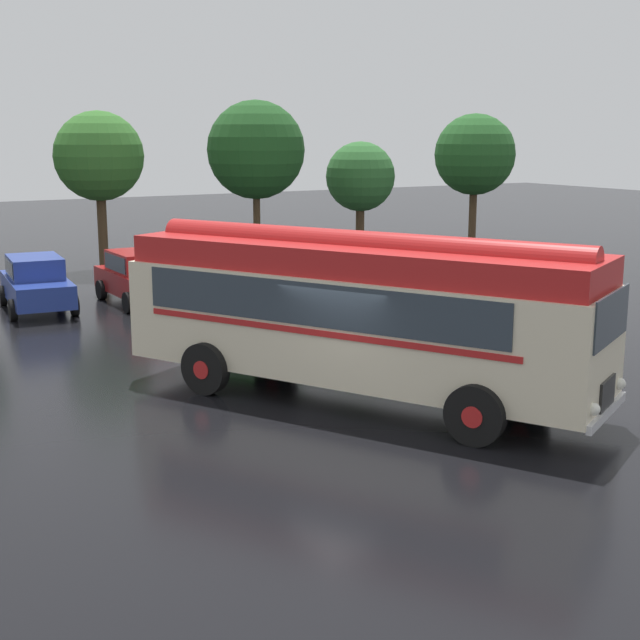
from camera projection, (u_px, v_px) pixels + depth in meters
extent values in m
plane|color=black|center=(354.00, 409.00, 17.68)|extent=(120.00, 120.00, 0.00)
cube|color=beige|center=(357.00, 324.00, 18.00)|extent=(6.97, 9.98, 2.10)
cube|color=red|center=(358.00, 258.00, 17.73)|extent=(6.70, 9.71, 0.56)
cylinder|color=red|center=(358.00, 245.00, 17.67)|extent=(5.06, 8.63, 0.60)
cube|color=#2D3842|center=(374.00, 286.00, 19.09)|extent=(3.85, 7.05, 0.84)
cube|color=#2D3842|center=(311.00, 305.00, 16.98)|extent=(3.85, 7.05, 0.84)
cube|color=red|center=(377.00, 311.00, 19.15)|extent=(3.94, 7.22, 0.12)
cube|color=red|center=(316.00, 333.00, 17.04)|extent=(3.94, 7.22, 0.12)
cube|color=#2D3842|center=(612.00, 318.00, 15.30)|extent=(1.95, 1.08, 0.88)
cube|color=black|center=(607.00, 394.00, 15.58)|extent=(0.82, 0.48, 0.56)
cube|color=silver|center=(607.00, 412.00, 15.64)|extent=(2.13, 1.22, 0.16)
sphere|color=white|center=(620.00, 384.00, 16.33)|extent=(0.22, 0.22, 0.22)
sphere|color=white|center=(594.00, 409.00, 14.83)|extent=(0.22, 0.22, 0.22)
cylinder|color=black|center=(524.00, 380.00, 17.72)|extent=(0.77, 1.10, 1.10)
cylinder|color=red|center=(524.00, 380.00, 17.72)|extent=(0.46, 0.49, 0.39)
cylinder|color=black|center=(475.00, 415.00, 15.55)|extent=(0.77, 1.10, 1.10)
cylinder|color=red|center=(475.00, 415.00, 15.55)|extent=(0.46, 0.49, 0.39)
cylinder|color=black|center=(275.00, 344.00, 20.79)|extent=(0.77, 1.10, 1.10)
cylinder|color=red|center=(275.00, 344.00, 20.79)|extent=(0.46, 0.49, 0.39)
cylinder|color=black|center=(205.00, 368.00, 18.62)|extent=(0.77, 1.10, 1.10)
cylinder|color=red|center=(205.00, 368.00, 18.62)|extent=(0.46, 0.49, 0.39)
cube|color=navy|center=(37.00, 289.00, 27.39)|extent=(2.04, 4.32, 0.70)
cube|color=navy|center=(35.00, 267.00, 27.38)|extent=(1.67, 2.30, 0.64)
cube|color=#2D3842|center=(60.00, 265.00, 27.70)|extent=(0.18, 1.93, 0.50)
cube|color=#2D3842|center=(9.00, 268.00, 27.06)|extent=(0.18, 1.93, 0.50)
cylinder|color=black|center=(75.00, 305.00, 26.67)|extent=(0.25, 0.65, 0.64)
cylinder|color=black|center=(13.00, 310.00, 25.94)|extent=(0.25, 0.65, 0.64)
cylinder|color=black|center=(60.00, 291.00, 28.98)|extent=(0.25, 0.65, 0.64)
cylinder|color=black|center=(3.00, 295.00, 28.24)|extent=(0.25, 0.65, 0.64)
cube|color=maroon|center=(140.00, 283.00, 28.55)|extent=(1.81, 4.24, 0.70)
cube|color=maroon|center=(138.00, 261.00, 28.53)|extent=(1.55, 2.22, 0.64)
cube|color=#2D3842|center=(160.00, 260.00, 28.92)|extent=(0.07, 1.93, 0.50)
cube|color=#2D3842|center=(115.00, 263.00, 28.15)|extent=(0.07, 1.93, 0.50)
cylinder|color=black|center=(182.00, 297.00, 27.98)|extent=(0.22, 0.64, 0.64)
cylinder|color=black|center=(128.00, 302.00, 27.08)|extent=(0.22, 0.64, 0.64)
cylinder|color=black|center=(152.00, 285.00, 30.15)|extent=(0.22, 0.64, 0.64)
cylinder|color=black|center=(101.00, 290.00, 29.26)|extent=(0.22, 0.64, 0.64)
cube|color=#144C28|center=(210.00, 277.00, 29.66)|extent=(1.75, 4.22, 0.70)
cube|color=#144C28|center=(208.00, 257.00, 29.65)|extent=(1.52, 2.20, 0.64)
cube|color=#2D3842|center=(229.00, 255.00, 30.01)|extent=(0.05, 1.93, 0.50)
cube|color=#2D3842|center=(186.00, 258.00, 29.29)|extent=(0.05, 1.93, 0.50)
cylinder|color=black|center=(250.00, 291.00, 29.04)|extent=(0.21, 0.64, 0.64)
cylinder|color=black|center=(200.00, 296.00, 28.20)|extent=(0.21, 0.64, 0.64)
cylinder|color=black|center=(219.00, 280.00, 31.26)|extent=(0.21, 0.64, 0.64)
cylinder|color=black|center=(172.00, 284.00, 30.42)|extent=(0.21, 0.64, 0.64)
cube|color=#B7BABF|center=(285.00, 268.00, 31.69)|extent=(2.07, 4.33, 0.70)
cube|color=#B7BABF|center=(283.00, 249.00, 31.68)|extent=(1.68, 2.31, 0.64)
cube|color=#2D3842|center=(303.00, 247.00, 31.99)|extent=(0.20, 1.93, 0.50)
cube|color=#2D3842|center=(263.00, 250.00, 31.37)|extent=(0.20, 1.93, 0.50)
cylinder|color=black|center=(323.00, 281.00, 30.96)|extent=(0.26, 0.66, 0.64)
cylinder|color=black|center=(276.00, 285.00, 30.24)|extent=(0.26, 0.66, 0.64)
cylinder|color=black|center=(293.00, 271.00, 33.28)|extent=(0.26, 0.66, 0.64)
cylinder|color=black|center=(249.00, 274.00, 32.55)|extent=(0.26, 0.66, 0.64)
cylinder|color=#4C3823|center=(103.00, 231.00, 35.15)|extent=(0.37, 0.37, 3.19)
sphere|color=#336B28|center=(99.00, 156.00, 34.55)|extent=(3.48, 3.48, 3.48)
sphere|color=#336B28|center=(87.00, 155.00, 34.21)|extent=(2.22, 2.22, 2.22)
cylinder|color=#4C3823|center=(257.00, 224.00, 37.98)|extent=(0.30, 0.30, 3.13)
sphere|color=#1E4C1E|center=(256.00, 150.00, 37.34)|extent=(4.12, 4.12, 4.12)
sphere|color=#1E4C1E|center=(259.00, 145.00, 37.46)|extent=(2.79, 2.79, 2.79)
cylinder|color=#4C3823|center=(360.00, 227.00, 41.05)|extent=(0.39, 0.39, 2.24)
sphere|color=#2D662D|center=(360.00, 176.00, 40.58)|extent=(3.16, 3.16, 3.16)
sphere|color=#2D662D|center=(353.00, 182.00, 40.50)|extent=(2.30, 2.30, 2.30)
cylinder|color=#4C3823|center=(473.00, 214.00, 43.79)|extent=(0.37, 0.37, 2.88)
sphere|color=#235623|center=(475.00, 154.00, 43.19)|extent=(3.92, 3.92, 3.92)
sphere|color=#235623|center=(484.00, 148.00, 43.16)|extent=(2.92, 2.92, 2.92)
cone|color=orange|center=(573.00, 372.00, 19.39)|extent=(0.36, 0.36, 0.55)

